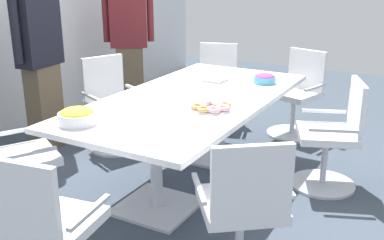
{
  "coord_description": "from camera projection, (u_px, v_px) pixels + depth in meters",
  "views": [
    {
      "loc": [
        -3.17,
        -1.76,
        1.78
      ],
      "look_at": [
        0.0,
        0.0,
        0.55
      ],
      "focal_mm": 43.29,
      "sensor_mm": 36.0,
      "label": 1
    }
  ],
  "objects": [
    {
      "name": "ground_plane",
      "position": [
        192.0,
        181.0,
        4.01
      ],
      "size": [
        10.0,
        10.0,
        0.01
      ],
      "primitive_type": "cube",
      "color": "#3D4754"
    },
    {
      "name": "conference_table",
      "position": [
        192.0,
        111.0,
        3.81
      ],
      "size": [
        2.4,
        1.2,
        0.75
      ],
      "color": "white",
      "rests_on": "ground"
    },
    {
      "name": "office_chair_0",
      "position": [
        333.0,
        141.0,
        3.78
      ],
      "size": [
        0.7,
        0.7,
        0.91
      ],
      "rotation": [
        0.0,
        0.0,
        0.39
      ],
      "color": "silver",
      "rests_on": "ground"
    },
    {
      "name": "office_chair_1",
      "position": [
        297.0,
        98.0,
        4.99
      ],
      "size": [
        0.67,
        0.67,
        0.91
      ],
      "rotation": [
        0.0,
        0.0,
        1.28
      ],
      "color": "silver",
      "rests_on": "ground"
    },
    {
      "name": "office_chair_2",
      "position": [
        216.0,
        89.0,
        5.36
      ],
      "size": [
        0.67,
        0.67,
        0.91
      ],
      "rotation": [
        0.0,
        0.0,
        -4.44
      ],
      "color": "silver",
      "rests_on": "ground"
    },
    {
      "name": "office_chair_3",
      "position": [
        112.0,
        108.0,
        4.63
      ],
      "size": [
        0.71,
        0.71,
        0.91
      ],
      "rotation": [
        0.0,
        0.0,
        -3.55
      ],
      "color": "silver",
      "rests_on": "ground"
    },
    {
      "name": "office_chair_4",
      "position": [
        15.0,
        166.0,
        3.3
      ],
      "size": [
        0.73,
        0.73,
        0.91
      ],
      "rotation": [
        0.0,
        0.0,
        -2.07
      ],
      "color": "silver",
      "rests_on": "ground"
    },
    {
      "name": "office_chair_5",
      "position": [
        46.0,
        238.0,
        2.44
      ],
      "size": [
        0.62,
        0.62,
        0.91
      ],
      "rotation": [
        0.0,
        0.0,
        -1.42
      ],
      "color": "silver",
      "rests_on": "ground"
    },
    {
      "name": "office_chair_6",
      "position": [
        243.0,
        217.0,
        2.64
      ],
      "size": [
        0.76,
        0.76,
        0.91
      ],
      "rotation": [
        0.0,
        0.0,
        -0.92
      ],
      "color": "silver",
      "rests_on": "ground"
    },
    {
      "name": "person_standing_0",
      "position": [
        40.0,
        57.0,
        4.43
      ],
      "size": [
        0.61,
        0.25,
        1.78
      ],
      "rotation": [
        0.0,
        0.0,
        -3.08
      ],
      "color": "brown",
      "rests_on": "ground"
    },
    {
      "name": "person_standing_1",
      "position": [
        129.0,
        41.0,
        5.62
      ],
      "size": [
        0.43,
        0.55,
        1.72
      ],
      "rotation": [
        0.0,
        0.0,
        -4.11
      ],
      "color": "brown",
      "rests_on": "ground"
    },
    {
      "name": "snack_bowl_chips_yellow",
      "position": [
        77.0,
        116.0,
        3.11
      ],
      "size": [
        0.25,
        0.25,
        0.12
      ],
      "color": "white",
      "rests_on": "conference_table"
    },
    {
      "name": "snack_bowl_candy_mix",
      "position": [
        265.0,
        78.0,
        4.18
      ],
      "size": [
        0.2,
        0.2,
        0.09
      ],
      "color": "#4C9EC6",
      "rests_on": "conference_table"
    },
    {
      "name": "donut_platter",
      "position": [
        211.0,
        106.0,
        3.44
      ],
      "size": [
        0.32,
        0.31,
        0.04
      ],
      "color": "white",
      "rests_on": "conference_table"
    },
    {
      "name": "napkin_pile",
      "position": [
        215.0,
        77.0,
        4.27
      ],
      "size": [
        0.18,
        0.18,
        0.07
      ],
      "primitive_type": "cube",
      "color": "white",
      "rests_on": "conference_table"
    }
  ]
}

